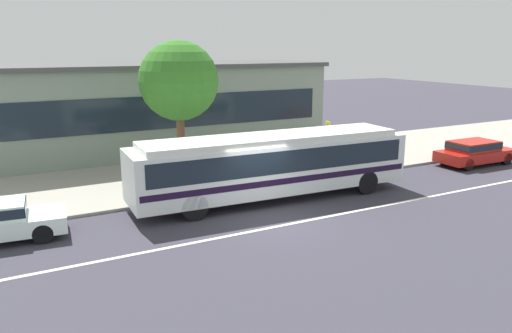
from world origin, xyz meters
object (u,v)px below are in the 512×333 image
Objects in this scene: pedestrian_waiting_near_sign at (295,155)px; bus_stop_sign at (327,141)px; sedan_far_ahead at (475,151)px; street_tree_near_stop at (179,81)px; transit_bus at (273,162)px.

bus_stop_sign is at bearing -20.80° from pedestrian_waiting_near_sign.
pedestrian_waiting_near_sign is at bearing 166.84° from sedan_far_ahead.
bus_stop_sign is 0.41× the size of street_tree_near_stop.
pedestrian_waiting_near_sign is 6.41m from street_tree_near_stop.
sedan_far_ahead is at bearing -11.79° from bus_stop_sign.
transit_bus is 1.86× the size of street_tree_near_stop.
sedan_far_ahead is at bearing -13.16° from pedestrian_waiting_near_sign.
bus_stop_sign reaches higher than pedestrian_waiting_near_sign.
street_tree_near_stop is (-6.38, 2.67, 2.84)m from bus_stop_sign.
transit_bus is 5.95m from street_tree_near_stop.
bus_stop_sign reaches higher than sedan_far_ahead.
transit_bus is 4.58× the size of bus_stop_sign.
street_tree_near_stop is (-4.94, 2.12, 3.50)m from pedestrian_waiting_near_sign.
pedestrian_waiting_near_sign is 1.68m from bus_stop_sign.
street_tree_near_stop is at bearing 116.40° from transit_bus.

